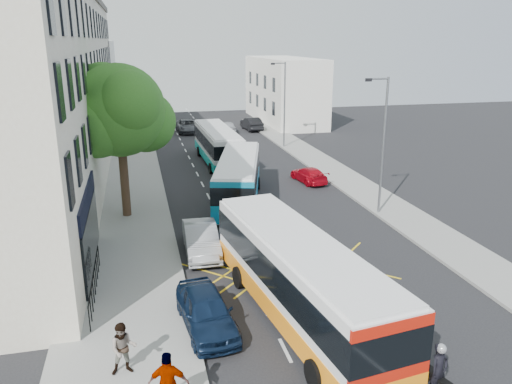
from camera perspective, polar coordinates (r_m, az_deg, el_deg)
ground at (r=18.87m, az=13.09°, el=-15.93°), size 120.00×120.00×0.00m
pavement_left at (r=30.70m, az=-14.48°, el=-2.67°), size 5.00×70.00×0.15m
pavement_right at (r=34.21m, az=13.32°, el=-0.56°), size 3.00×70.00×0.15m
terrace_main at (r=39.16m, az=-23.33°, el=10.71°), size 8.30×45.00×13.50m
terrace_far at (r=69.49m, az=-19.23°, el=11.84°), size 8.00×20.00×10.00m
building_right at (r=65.02m, az=3.19°, el=11.56°), size 6.00×18.00×8.00m
street_tree at (r=29.23m, az=-15.40°, el=8.86°), size 6.30×5.70×8.80m
lamp_near at (r=29.95m, az=14.22°, el=5.88°), size 1.45×0.15×8.00m
lamp_far at (r=48.34m, az=3.17°, el=10.42°), size 1.45×0.15×8.00m
railings at (r=21.57m, az=-17.98°, el=-9.75°), size 0.08×5.60×1.14m
bus_near at (r=18.83m, az=4.95°, el=-9.68°), size 4.14×11.65×3.21m
bus_mid at (r=32.18m, az=-2.02°, el=1.53°), size 5.11×10.74×2.94m
bus_far at (r=42.78m, az=-4.41°, el=5.41°), size 2.81×10.69×2.99m
motorbike at (r=16.23m, az=20.05°, el=-18.90°), size 0.82×2.04×1.86m
parked_car_blue at (r=18.66m, az=-5.70°, el=-13.33°), size 2.13×4.41×1.45m
parked_car_silver at (r=24.77m, az=-6.31°, el=-5.38°), size 1.68×4.54×1.48m
red_hatchback at (r=37.16m, az=6.05°, el=1.98°), size 2.08×4.04×1.12m
distant_car_grey at (r=57.89m, az=-7.83°, el=7.47°), size 2.40×5.12×1.42m
distant_car_silver at (r=57.55m, az=-3.26°, el=7.47°), size 1.53×3.71×1.26m
distant_car_dark at (r=58.83m, az=-0.52°, el=7.81°), size 1.92×4.63×1.49m
pedestrian_near at (r=16.61m, az=-14.90°, el=-16.92°), size 0.86×0.68×1.72m
pedestrian_far at (r=14.79m, az=-9.96°, el=-20.79°), size 1.21×0.70×1.93m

